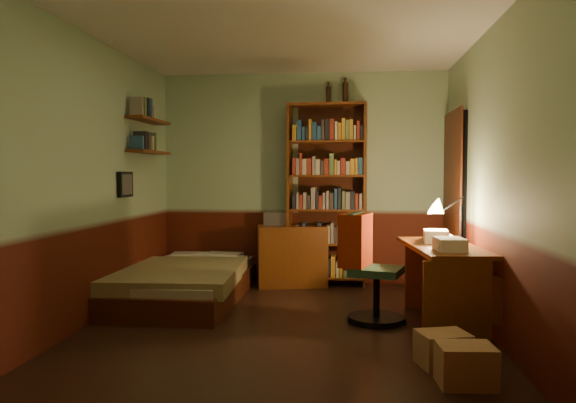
# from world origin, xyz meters

# --- Properties ---
(floor) EXTENTS (3.50, 4.00, 0.02)m
(floor) POSITION_xyz_m (0.00, 0.00, -0.01)
(floor) COLOR black
(floor) RESTS_ON ground
(ceiling) EXTENTS (3.50, 4.00, 0.02)m
(ceiling) POSITION_xyz_m (0.00, 0.00, 2.61)
(ceiling) COLOR silver
(ceiling) RESTS_ON wall_back
(wall_back) EXTENTS (3.50, 0.02, 2.60)m
(wall_back) POSITION_xyz_m (0.00, 2.01, 1.30)
(wall_back) COLOR #94B38B
(wall_back) RESTS_ON ground
(wall_left) EXTENTS (0.02, 4.00, 2.60)m
(wall_left) POSITION_xyz_m (-1.76, 0.00, 1.30)
(wall_left) COLOR #94B38B
(wall_left) RESTS_ON ground
(wall_right) EXTENTS (0.02, 4.00, 2.60)m
(wall_right) POSITION_xyz_m (1.76, 0.00, 1.30)
(wall_right) COLOR #94B38B
(wall_right) RESTS_ON ground
(wall_front) EXTENTS (3.50, 0.02, 2.60)m
(wall_front) POSITION_xyz_m (0.00, -2.01, 1.30)
(wall_front) COLOR #94B38B
(wall_front) RESTS_ON ground
(doorway) EXTENTS (0.06, 0.90, 2.00)m
(doorway) POSITION_xyz_m (1.72, 1.30, 1.00)
(doorway) COLOR black
(doorway) RESTS_ON ground
(door_trim) EXTENTS (0.02, 0.98, 2.08)m
(door_trim) POSITION_xyz_m (1.69, 1.30, 1.00)
(door_trim) COLOR #3D190B
(door_trim) RESTS_ON ground
(bed) EXTENTS (1.17, 2.18, 0.65)m
(bed) POSITION_xyz_m (-1.19, 0.90, 0.32)
(bed) COLOR olive
(bed) RESTS_ON ground
(dresser) EXTENTS (0.89, 0.57, 0.73)m
(dresser) POSITION_xyz_m (-0.11, 1.76, 0.37)
(dresser) COLOR #5B2B0E
(dresser) RESTS_ON ground
(mini_stereo) EXTENTS (0.30, 0.24, 0.15)m
(mini_stereo) POSITION_xyz_m (-0.31, 1.89, 0.81)
(mini_stereo) COLOR #B2B2B7
(mini_stereo) RESTS_ON dresser
(bookshelf) EXTENTS (0.96, 0.35, 2.21)m
(bookshelf) POSITION_xyz_m (0.31, 1.85, 1.10)
(bookshelf) COLOR #5B2B0E
(bookshelf) RESTS_ON ground
(bottle_left) EXTENTS (0.07, 0.07, 0.22)m
(bottle_left) POSITION_xyz_m (0.32, 1.96, 2.31)
(bottle_left) COLOR black
(bottle_left) RESTS_ON bookshelf
(bottle_right) EXTENTS (0.08, 0.08, 0.26)m
(bottle_right) POSITION_xyz_m (0.52, 1.96, 2.34)
(bottle_right) COLOR black
(bottle_right) RESTS_ON bookshelf
(desk) EXTENTS (0.70, 1.40, 0.73)m
(desk) POSITION_xyz_m (1.40, 0.12, 0.36)
(desk) COLOR #5B2B0E
(desk) RESTS_ON ground
(paper_stack) EXTENTS (0.23, 0.30, 0.12)m
(paper_stack) POSITION_xyz_m (1.37, 0.33, 0.78)
(paper_stack) COLOR silver
(paper_stack) RESTS_ON desk
(desk_lamp) EXTENTS (0.26, 0.26, 0.67)m
(desk_lamp) POSITION_xyz_m (1.62, 0.46, 1.06)
(desk_lamp) COLOR black
(desk_lamp) RESTS_ON desk
(office_chair) EXTENTS (0.61, 0.57, 1.01)m
(office_chair) POSITION_xyz_m (0.82, 0.19, 0.50)
(office_chair) COLOR #2B4D34
(office_chair) RESTS_ON ground
(red_jacket) EXTENTS (0.33, 0.46, 0.48)m
(red_jacket) POSITION_xyz_m (0.67, -0.03, 1.25)
(red_jacket) COLOR #AF2C0D
(red_jacket) RESTS_ON office_chair
(wall_shelf_lower) EXTENTS (0.20, 0.90, 0.03)m
(wall_shelf_lower) POSITION_xyz_m (-1.64, 1.10, 1.60)
(wall_shelf_lower) COLOR #5B2B0E
(wall_shelf_lower) RESTS_ON wall_left
(wall_shelf_upper) EXTENTS (0.20, 0.90, 0.03)m
(wall_shelf_upper) POSITION_xyz_m (-1.64, 1.10, 1.95)
(wall_shelf_upper) COLOR #5B2B0E
(wall_shelf_upper) RESTS_ON wall_left
(framed_picture) EXTENTS (0.04, 0.32, 0.26)m
(framed_picture) POSITION_xyz_m (-1.72, 0.60, 1.25)
(framed_picture) COLOR black
(framed_picture) RESTS_ON wall_left
(cardboard_box_a) EXTENTS (0.37, 0.31, 0.26)m
(cardboard_box_a) POSITION_xyz_m (1.31, -1.31, 0.13)
(cardboard_box_a) COLOR #A57C4E
(cardboard_box_a) RESTS_ON ground
(cardboard_box_b) EXTENTS (0.40, 0.36, 0.24)m
(cardboard_box_b) POSITION_xyz_m (1.23, -0.95, 0.12)
(cardboard_box_b) COLOR #A57C4E
(cardboard_box_b) RESTS_ON ground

